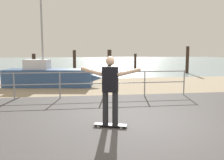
% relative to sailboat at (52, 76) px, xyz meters
% --- Properties ---
extents(ground_plane, '(24.00, 10.00, 0.04)m').
position_rel_sailboat_xyz_m(ground_plane, '(2.75, -7.92, -0.53)').
color(ground_plane, '#474444').
rests_on(ground_plane, ground).
extents(beach_strip, '(24.00, 6.00, 0.04)m').
position_rel_sailboat_xyz_m(beach_strip, '(2.75, 0.08, -0.53)').
color(beach_strip, tan).
rests_on(beach_strip, ground).
extents(sea_surface, '(72.00, 50.00, 0.04)m').
position_rel_sailboat_xyz_m(sea_surface, '(2.75, 28.08, -0.53)').
color(sea_surface, '#849EA3').
rests_on(sea_surface, ground).
extents(railing_fence, '(11.83, 0.05, 1.05)m').
position_rel_sailboat_xyz_m(railing_fence, '(-0.24, -3.32, 0.17)').
color(railing_fence, gray).
rests_on(railing_fence, ground).
extents(sailboat, '(5.06, 2.06, 5.68)m').
position_rel_sailboat_xyz_m(sailboat, '(0.00, 0.00, 0.00)').
color(sailboat, '#335184').
rests_on(sailboat, ground).
extents(skateboard, '(0.82, 0.46, 0.08)m').
position_rel_sailboat_xyz_m(skateboard, '(2.04, -7.08, -0.46)').
color(skateboard, black).
rests_on(skateboard, ground).
extents(skateboarder, '(1.39, 0.58, 1.65)m').
position_rel_sailboat_xyz_m(skateboarder, '(2.04, -7.08, 0.49)').
color(skateboarder, '#26262B').
rests_on(skateboarder, skateboard).
extents(groyne_post_1, '(0.27, 0.27, 1.61)m').
position_rel_sailboat_xyz_m(groyne_post_1, '(-1.95, 6.29, 0.28)').
color(groyne_post_1, '#332319').
rests_on(groyne_post_1, ground).
extents(groyne_post_2, '(0.26, 0.26, 1.89)m').
position_rel_sailboat_xyz_m(groyne_post_2, '(1.08, 8.05, 0.42)').
color(groyne_post_2, '#332319').
rests_on(groyne_post_2, ground).
extents(groyne_post_3, '(0.35, 0.35, 1.92)m').
position_rel_sailboat_xyz_m(groyne_post_3, '(4.11, 8.29, 0.43)').
color(groyne_post_3, '#332319').
rests_on(groyne_post_3, ground).
extents(groyne_post_4, '(0.26, 0.26, 1.53)m').
position_rel_sailboat_xyz_m(groyne_post_4, '(7.13, 11.15, 0.24)').
color(groyne_post_4, '#332319').
rests_on(groyne_post_4, ground).
extents(groyne_post_5, '(0.25, 0.25, 2.19)m').
position_rel_sailboat_xyz_m(groyne_post_5, '(10.16, 5.85, 0.57)').
color(groyne_post_5, '#332319').
rests_on(groyne_post_5, ground).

